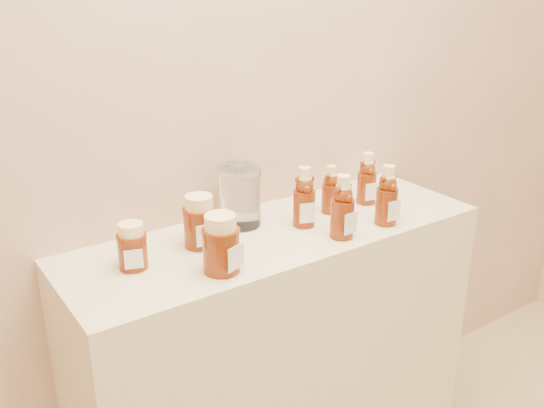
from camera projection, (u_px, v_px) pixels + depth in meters
wall_back at (237, 57)px, 1.66m from camera, size 3.50×0.02×2.70m
display_table at (277, 367)px, 1.83m from camera, size 1.20×0.40×0.90m
bear_bottle_back_left at (304, 193)px, 1.67m from camera, size 0.08×0.08×0.19m
bear_bottle_back_mid at (331, 186)px, 1.77m from camera, size 0.07×0.07×0.16m
bear_bottle_back_right at (367, 175)px, 1.84m from camera, size 0.07×0.07×0.18m
bear_bottle_front_left at (343, 203)px, 1.60m from camera, size 0.07×0.07×0.20m
bear_bottle_front_right at (387, 191)px, 1.68m from camera, size 0.07×0.07×0.19m
honey_jar_left at (132, 246)px, 1.45m from camera, size 0.09×0.09×0.12m
honey_jar_back at (200, 221)px, 1.56m from camera, size 0.10×0.10×0.14m
honey_jar_front at (221, 244)px, 1.42m from camera, size 0.12×0.12×0.15m
glass_canister at (240, 194)px, 1.68m from camera, size 0.16×0.16×0.19m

